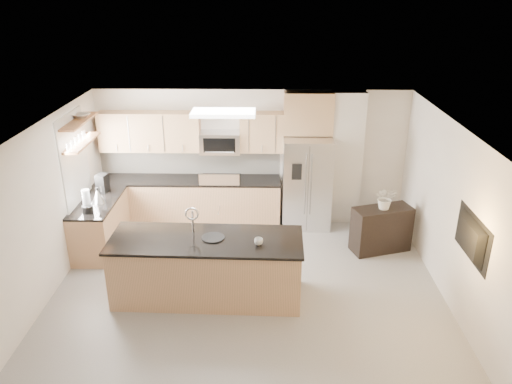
{
  "coord_description": "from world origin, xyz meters",
  "views": [
    {
      "loc": [
        0.25,
        -6.06,
        4.45
      ],
      "look_at": [
        0.12,
        1.3,
        1.34
      ],
      "focal_mm": 35.0,
      "sensor_mm": 36.0,
      "label": 1
    }
  ],
  "objects_px": {
    "flower_vase": "(386,193)",
    "kettle": "(98,196)",
    "bowl": "(81,115)",
    "island": "(207,268)",
    "platter": "(213,238)",
    "microwave": "(220,142)",
    "credenza": "(381,229)",
    "range": "(221,201)",
    "coffee_maker": "(102,183)",
    "television": "(466,237)",
    "refrigerator": "(306,182)",
    "blender": "(87,203)",
    "cup": "(259,242)"
  },
  "relations": [
    {
      "from": "island",
      "to": "coffee_maker",
      "type": "bearing_deg",
      "value": 139.33
    },
    {
      "from": "credenza",
      "to": "blender",
      "type": "height_order",
      "value": "blender"
    },
    {
      "from": "microwave",
      "to": "credenza",
      "type": "relative_size",
      "value": 0.74
    },
    {
      "from": "island",
      "to": "credenza",
      "type": "xyz_separation_m",
      "value": [
        2.93,
        1.48,
        -0.08
      ]
    },
    {
      "from": "range",
      "to": "bowl",
      "type": "bearing_deg",
      "value": -160.25
    },
    {
      "from": "island",
      "to": "platter",
      "type": "xyz_separation_m",
      "value": [
        0.1,
        0.02,
        0.5
      ]
    },
    {
      "from": "refrigerator",
      "to": "bowl",
      "type": "xyz_separation_m",
      "value": [
        -3.91,
        -0.76,
        1.49
      ]
    },
    {
      "from": "flower_vase",
      "to": "kettle",
      "type": "bearing_deg",
      "value": -179.21
    },
    {
      "from": "credenza",
      "to": "coffee_maker",
      "type": "relative_size",
      "value": 3.12
    },
    {
      "from": "credenza",
      "to": "television",
      "type": "relative_size",
      "value": 0.95
    },
    {
      "from": "cup",
      "to": "blender",
      "type": "relative_size",
      "value": 0.31
    },
    {
      "from": "island",
      "to": "flower_vase",
      "type": "xyz_separation_m",
      "value": [
        2.94,
        1.47,
        0.63
      ]
    },
    {
      "from": "platter",
      "to": "kettle",
      "type": "distance_m",
      "value": 2.53
    },
    {
      "from": "refrigerator",
      "to": "island",
      "type": "distance_m",
      "value": 3.02
    },
    {
      "from": "flower_vase",
      "to": "television",
      "type": "height_order",
      "value": "television"
    },
    {
      "from": "credenza",
      "to": "platter",
      "type": "bearing_deg",
      "value": -170.27
    },
    {
      "from": "microwave",
      "to": "television",
      "type": "xyz_separation_m",
      "value": [
        3.51,
        -3.24,
        -0.28
      ]
    },
    {
      "from": "platter",
      "to": "coffee_maker",
      "type": "distance_m",
      "value": 2.89
    },
    {
      "from": "refrigerator",
      "to": "platter",
      "type": "distance_m",
      "value": 2.92
    },
    {
      "from": "range",
      "to": "island",
      "type": "bearing_deg",
      "value": -90.04
    },
    {
      "from": "television",
      "to": "cup",
      "type": "bearing_deg",
      "value": 81.23
    },
    {
      "from": "platter",
      "to": "blender",
      "type": "distance_m",
      "value": 2.39
    },
    {
      "from": "kettle",
      "to": "bowl",
      "type": "bearing_deg",
      "value": 123.94
    },
    {
      "from": "blender",
      "to": "microwave",
      "type": "bearing_deg",
      "value": 38.64
    },
    {
      "from": "microwave",
      "to": "coffee_maker",
      "type": "bearing_deg",
      "value": -160.04
    },
    {
      "from": "coffee_maker",
      "to": "range",
      "type": "bearing_deg",
      "value": 16.9
    },
    {
      "from": "blender",
      "to": "refrigerator",
      "type": "bearing_deg",
      "value": 21.73
    },
    {
      "from": "refrigerator",
      "to": "platter",
      "type": "xyz_separation_m",
      "value": [
        -1.56,
        -2.47,
        0.1
      ]
    },
    {
      "from": "range",
      "to": "platter",
      "type": "bearing_deg",
      "value": -87.66
    },
    {
      "from": "refrigerator",
      "to": "kettle",
      "type": "bearing_deg",
      "value": -163.43
    },
    {
      "from": "bowl",
      "to": "flower_vase",
      "type": "relative_size",
      "value": 0.6
    },
    {
      "from": "credenza",
      "to": "microwave",
      "type": "bearing_deg",
      "value": 140.42
    },
    {
      "from": "range",
      "to": "blender",
      "type": "bearing_deg",
      "value": -143.51
    },
    {
      "from": "platter",
      "to": "flower_vase",
      "type": "height_order",
      "value": "flower_vase"
    },
    {
      "from": "refrigerator",
      "to": "flower_vase",
      "type": "height_order",
      "value": "refrigerator"
    },
    {
      "from": "island",
      "to": "flower_vase",
      "type": "distance_m",
      "value": 3.35
    },
    {
      "from": "platter",
      "to": "coffee_maker",
      "type": "xyz_separation_m",
      "value": [
        -2.2,
        1.88,
        0.09
      ]
    },
    {
      "from": "microwave",
      "to": "blender",
      "type": "distance_m",
      "value": 2.71
    },
    {
      "from": "range",
      "to": "television",
      "type": "bearing_deg",
      "value": -41.64
    },
    {
      "from": "island",
      "to": "television",
      "type": "xyz_separation_m",
      "value": [
        3.51,
        -0.58,
        0.86
      ]
    },
    {
      "from": "range",
      "to": "flower_vase",
      "type": "xyz_separation_m",
      "value": [
        2.94,
        -1.07,
        0.65
      ]
    },
    {
      "from": "island",
      "to": "coffee_maker",
      "type": "height_order",
      "value": "island"
    },
    {
      "from": "kettle",
      "to": "cup",
      "type": "bearing_deg",
      "value": -29.07
    },
    {
      "from": "range",
      "to": "credenza",
      "type": "distance_m",
      "value": 3.11
    },
    {
      "from": "platter",
      "to": "television",
      "type": "distance_m",
      "value": 3.48
    },
    {
      "from": "range",
      "to": "coffee_maker",
      "type": "height_order",
      "value": "coffee_maker"
    },
    {
      "from": "microwave",
      "to": "refrigerator",
      "type": "distance_m",
      "value": 1.82
    },
    {
      "from": "island",
      "to": "blender",
      "type": "xyz_separation_m",
      "value": [
        -2.07,
        1.01,
        0.6
      ]
    },
    {
      "from": "range",
      "to": "platter",
      "type": "xyz_separation_m",
      "value": [
        0.1,
        -2.52,
        0.52
      ]
    },
    {
      "from": "island",
      "to": "refrigerator",
      "type": "bearing_deg",
      "value": 57.93
    }
  ]
}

